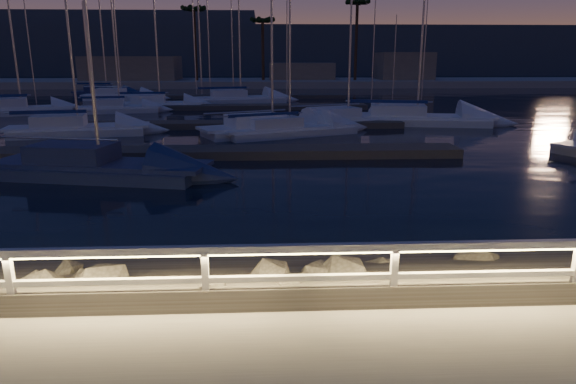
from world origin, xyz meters
name	(u,v)px	position (x,y,z in m)	size (l,w,h in m)	color
ground	(144,310)	(0.00, 0.00, 0.00)	(400.00, 400.00, 0.00)	#A9A398
harbor_water	(238,123)	(0.00, 31.22, -0.97)	(400.00, 440.00, 0.60)	black
guard_rail	(136,265)	(-0.07, 0.00, 0.77)	(44.11, 0.12, 1.06)	silver
floating_docks	(238,114)	(0.00, 32.50, -0.40)	(22.00, 36.00, 0.40)	#534B45
far_shore	(250,80)	(-0.12, 74.05, 0.29)	(160.00, 14.00, 5.20)	#A9A398
palm_left	(194,12)	(-8.00, 72.00, 10.14)	(3.00, 3.00, 11.20)	#432F1F
palm_center	(263,22)	(2.00, 73.00, 8.78)	(3.00, 3.00, 9.70)	#432F1F
palm_right	(357,6)	(16.00, 72.00, 11.03)	(3.00, 3.00, 12.20)	#432F1F
distant_hills	(171,53)	(-22.13, 133.69, 4.74)	(230.00, 37.50, 18.00)	#323E4E
sailboat_b	(95,165)	(-4.54, 12.05, -0.14)	(8.65, 4.15, 14.22)	navy
sailboat_c	(269,127)	(2.26, 22.87, -0.15)	(8.94, 5.79, 14.83)	silver
sailboat_e	(19,109)	(-17.43, 34.43, -0.12)	(8.28, 4.97, 13.74)	silver
sailboat_f	(75,128)	(-9.09, 22.98, -0.15)	(8.23, 3.75, 13.55)	silver
sailboat_g	(345,119)	(7.41, 26.77, -0.15)	(8.97, 5.42, 14.76)	silver
sailboat_h	(286,128)	(3.27, 22.42, -0.18)	(8.62, 5.50, 14.21)	silver
sailboat_i	(118,108)	(-10.03, 35.65, -0.18)	(6.81, 3.12, 11.27)	silver
sailboat_j	(158,104)	(-7.42, 38.95, -0.16)	(8.01, 3.03, 13.36)	silver
sailboat_k	(238,98)	(-0.53, 44.37, -0.13)	(9.69, 4.91, 15.84)	silver
sailboat_l	(413,117)	(12.14, 27.21, -0.13)	(10.47, 4.94, 17.08)	silver
sailboat_m	(105,92)	(-16.29, 53.64, -0.14)	(7.81, 3.08, 13.03)	navy
sailboat_n	(119,96)	(-13.38, 48.68, -0.15)	(8.02, 2.53, 13.58)	silver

